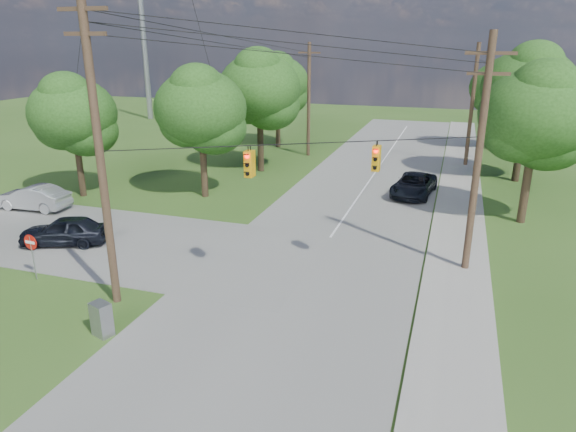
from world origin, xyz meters
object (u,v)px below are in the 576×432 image
(control_cabinet, at_px, (102,319))
(do_not_enter_sign, at_px, (31,247))
(car_cross_dark, at_px, (64,231))
(car_cross_silver, at_px, (33,198))
(pole_sw, at_px, (99,150))
(pole_north_e, at_px, (472,105))
(pole_north_w, at_px, (309,99))
(pole_ne, at_px, (479,154))
(car_main_north, at_px, (414,185))

(control_cabinet, height_order, do_not_enter_sign, do_not_enter_sign)
(car_cross_dark, height_order, car_cross_silver, car_cross_silver)
(do_not_enter_sign, bearing_deg, pole_sw, -3.86)
(pole_north_e, xyz_separation_m, control_cabinet, (-12.40, -31.94, -4.49))
(pole_sw, bearing_deg, pole_north_w, 90.77)
(pole_north_w, height_order, car_cross_silver, pole_north_w)
(pole_ne, bearing_deg, pole_north_e, 90.00)
(pole_ne, relative_size, do_not_enter_sign, 4.95)
(pole_ne, xyz_separation_m, do_not_enter_sign, (-18.15, -7.00, -3.90))
(car_cross_silver, height_order, car_main_north, car_cross_silver)
(car_cross_silver, bearing_deg, car_main_north, 111.84)
(pole_north_e, height_order, do_not_enter_sign, pole_north_e)
(do_not_enter_sign, bearing_deg, pole_ne, 24.55)
(pole_sw, relative_size, do_not_enter_sign, 5.66)
(pole_ne, height_order, car_main_north, pole_ne)
(car_cross_silver, bearing_deg, do_not_enter_sign, 40.01)
(pole_sw, height_order, pole_north_e, pole_sw)
(pole_ne, xyz_separation_m, pole_north_e, (-0.00, 22.00, -0.34))
(pole_north_e, relative_size, car_cross_dark, 2.28)
(control_cabinet, bearing_deg, pole_sw, 134.24)
(pole_north_w, height_order, car_main_north, pole_north_w)
(pole_north_e, bearing_deg, pole_ne, -90.00)
(pole_north_w, distance_m, car_cross_silver, 24.53)
(car_main_north, bearing_deg, car_cross_silver, -147.69)
(pole_ne, xyz_separation_m, car_main_north, (-3.40, 11.62, -4.71))
(car_cross_dark, height_order, car_main_north, car_cross_dark)
(pole_sw, bearing_deg, car_cross_silver, 145.04)
(do_not_enter_sign, bearing_deg, control_cabinet, -23.61)
(pole_sw, distance_m, pole_ne, 15.51)
(car_cross_dark, height_order, do_not_enter_sign, do_not_enter_sign)
(pole_north_w, relative_size, control_cabinet, 7.82)
(car_cross_dark, xyz_separation_m, car_main_north, (16.37, 14.84, -0.02))
(car_cross_dark, bearing_deg, do_not_enter_sign, 2.97)
(pole_north_w, bearing_deg, car_cross_dark, -103.10)
(pole_north_e, distance_m, car_cross_silver, 33.53)
(pole_north_e, height_order, pole_north_w, same)
(do_not_enter_sign, bearing_deg, car_cross_dark, 116.59)
(pole_sw, height_order, control_cabinet, pole_sw)
(pole_ne, relative_size, pole_north_w, 1.05)
(pole_north_w, bearing_deg, do_not_enter_sign, -98.34)
(car_main_north, bearing_deg, pole_north_w, 142.18)
(pole_north_w, height_order, do_not_enter_sign, pole_north_w)
(pole_north_w, distance_m, control_cabinet, 32.29)
(pole_sw, height_order, pole_north_w, pole_sw)
(pole_sw, bearing_deg, do_not_enter_sign, 172.68)
(pole_sw, bearing_deg, pole_ne, 29.38)
(car_cross_silver, xyz_separation_m, car_main_north, (22.36, 10.65, -0.04))
(car_main_north, bearing_deg, control_cabinet, -105.81)
(pole_north_w, bearing_deg, car_main_north, -44.66)
(pole_sw, bearing_deg, pole_north_e, 65.48)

